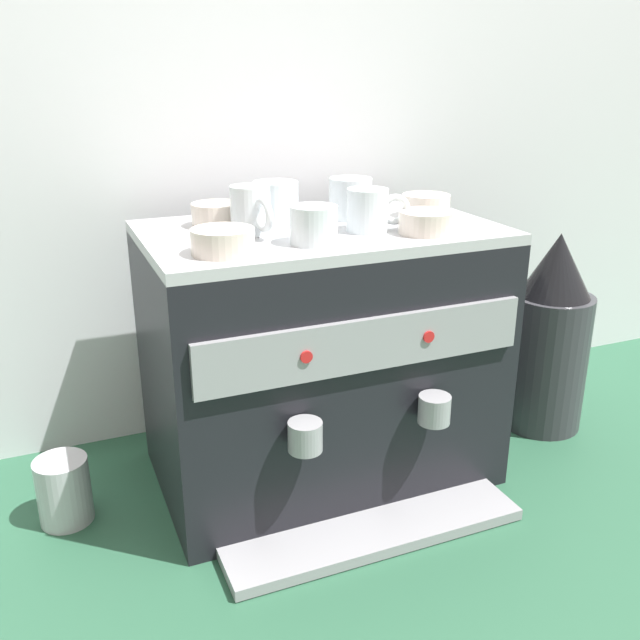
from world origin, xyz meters
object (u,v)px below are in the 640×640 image
milk_pitcher (64,490)px  coffee_grinder (549,338)px  ceramic_bowl_2 (426,223)px  espresso_machine (321,357)px  ceramic_cup_0 (252,211)px  ceramic_bowl_0 (223,242)px  ceramic_cup_3 (370,210)px  ceramic_cup_2 (314,224)px  ceramic_bowl_3 (217,215)px  ceramic_cup_4 (351,198)px  ceramic_cup_1 (276,202)px  ceramic_bowl_1 (426,206)px

milk_pitcher → coffee_grinder: bearing=-2.0°
milk_pitcher → ceramic_bowl_2: bearing=-11.8°
milk_pitcher → espresso_machine: bearing=-2.5°
espresso_machine → ceramic_cup_0: bearing=-178.7°
ceramic_bowl_0 → ceramic_cup_3: bearing=10.5°
coffee_grinder → ceramic_cup_2: bearing=-171.7°
ceramic_bowl_3 → ceramic_bowl_2: bearing=-31.6°
ceramic_cup_0 → coffee_grinder: bearing=-1.1°
espresso_machine → ceramic_cup_4: ceramic_cup_4 is taller
coffee_grinder → espresso_machine: bearing=178.4°
ceramic_cup_0 → ceramic_cup_4: (0.21, 0.06, -0.00)m
ceramic_cup_1 → coffee_grinder: (0.60, -0.08, -0.33)m
ceramic_bowl_1 → milk_pitcher: size_ratio=0.74×
ceramic_bowl_0 → ceramic_bowl_2: ceramic_bowl_0 is taller
ceramic_bowl_2 → milk_pitcher: bearing=168.2°
espresso_machine → ceramic_cup_3: bearing=-42.0°
ceramic_cup_0 → ceramic_bowl_3: ceramic_cup_0 is taller
ceramic_cup_2 → ceramic_bowl_0: bearing=-176.3°
espresso_machine → ceramic_cup_1: ceramic_cup_1 is taller
ceramic_cup_0 → ceramic_cup_4: bearing=14.8°
ceramic_bowl_2 → ceramic_bowl_0: bearing=180.0°
ceramic_cup_4 → milk_pitcher: ceramic_cup_4 is taller
espresso_machine → ceramic_bowl_2: ceramic_bowl_2 is taller
ceramic_cup_4 → milk_pitcher: 0.74m
ceramic_bowl_2 → ceramic_bowl_3: ceramic_bowl_3 is taller
ceramic_bowl_2 → ceramic_bowl_3: (-0.32, 0.19, 0.00)m
ceramic_cup_2 → ceramic_bowl_0: size_ratio=1.13×
ceramic_cup_2 → ceramic_cup_3: size_ratio=1.00×
ceramic_cup_0 → ceramic_cup_1: (0.07, 0.07, -0.00)m
ceramic_bowl_2 → ceramic_cup_4: bearing=111.7°
ceramic_bowl_0 → ceramic_bowl_3: bearing=77.7°
ceramic_bowl_1 → coffee_grinder: bearing=-4.9°
espresso_machine → coffee_grinder: bearing=-1.6°
espresso_machine → milk_pitcher: (-0.49, 0.02, -0.19)m
ceramic_cup_2 → ceramic_bowl_3: bearing=121.1°
ceramic_cup_0 → ceramic_cup_1: ceramic_cup_0 is taller
ceramic_cup_1 → ceramic_cup_4: (0.14, -0.01, -0.00)m
ceramic_bowl_2 → ceramic_cup_1: bearing=139.6°
ceramic_cup_4 → ceramic_bowl_2: (0.07, -0.16, -0.02)m
espresso_machine → ceramic_cup_3: (0.07, -0.06, 0.29)m
ceramic_cup_2 → ceramic_cup_4: bearing=47.9°
ceramic_cup_1 → ceramic_bowl_0: ceramic_cup_1 is taller
ceramic_cup_0 → ceramic_bowl_0: size_ratio=1.14×
ceramic_bowl_1 → coffee_grinder: (0.31, -0.03, -0.31)m
coffee_grinder → ceramic_cup_4: bearing=171.4°
ceramic_bowl_0 → coffee_grinder: size_ratio=0.22×
ceramic_cup_1 → coffee_grinder: bearing=-7.8°
ceramic_bowl_0 → ceramic_cup_4: bearing=29.2°
ceramic_cup_0 → coffee_grinder: (0.66, -0.01, -0.33)m
ceramic_cup_1 → ceramic_cup_4: 0.14m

